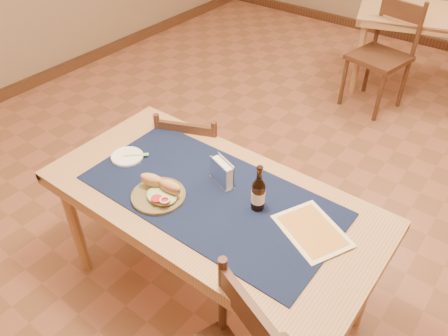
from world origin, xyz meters
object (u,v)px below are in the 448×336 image
Objects in this scene: chair_main_far at (195,162)px; beer_bottle at (258,193)px; main_table at (211,208)px; sandwich_plate at (160,193)px; back_table at (445,23)px; napkin_holder at (222,173)px.

beer_bottle is at bearing -28.49° from chair_main_far.
main_table is 1.90× the size of chair_main_far.
sandwich_plate is at bearing -151.45° from beer_bottle.
back_table is 3.34m from sandwich_plate.
back_table is (0.19, 3.16, 0.00)m from main_table.
sandwich_plate is (-0.18, -0.16, 0.11)m from main_table.
beer_bottle reaches higher than sandwich_plate.
napkin_holder reaches higher than chair_main_far.
main_table is 10.38× the size of napkin_holder.
main_table is 0.95× the size of back_table.
napkin_holder is (-0.01, 0.10, 0.15)m from main_table.
back_table is 3.07m from napkin_holder.
beer_bottle is (0.40, 0.22, 0.06)m from sandwich_plate.
chair_main_far is 0.91m from beer_bottle.
napkin_holder is at bearing -93.79° from back_table.
main_table is 6.34× the size of sandwich_plate.
main_table is 0.29m from beer_bottle.
main_table is at bearing -93.46° from back_table.
chair_main_far reaches higher than main_table.
chair_main_far is (-0.50, 0.45, -0.23)m from main_table.
beer_bottle is at bearing 28.55° from sandwich_plate.
sandwich_plate is 0.31m from napkin_holder.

